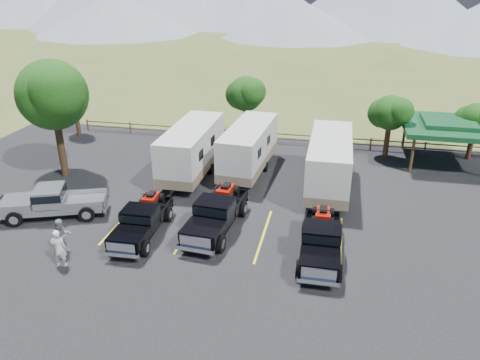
% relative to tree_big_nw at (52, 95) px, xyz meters
% --- Properties ---
extents(ground, '(320.00, 320.00, 0.00)m').
position_rel_tree_big_nw_xyz_m(ground, '(12.55, -9.03, -5.60)').
color(ground, '#465925').
rests_on(ground, ground).
extents(asphalt_lot, '(44.00, 34.00, 0.04)m').
position_rel_tree_big_nw_xyz_m(asphalt_lot, '(12.55, -6.03, -5.58)').
color(asphalt_lot, black).
rests_on(asphalt_lot, ground).
extents(stall_lines, '(12.12, 5.50, 0.01)m').
position_rel_tree_big_nw_xyz_m(stall_lines, '(12.55, -5.03, -5.55)').
color(stall_lines, yellow).
rests_on(stall_lines, asphalt_lot).
extents(tree_big_nw, '(5.54, 5.18, 7.84)m').
position_rel_tree_big_nw_xyz_m(tree_big_nw, '(0.00, 0.00, 0.00)').
color(tree_big_nw, '#311D13').
rests_on(tree_big_nw, ground).
extents(tree_ne_a, '(3.11, 2.92, 4.76)m').
position_rel_tree_big_nw_xyz_m(tree_ne_a, '(21.52, 7.99, -2.11)').
color(tree_ne_a, '#311D13').
rests_on(tree_ne_a, ground).
extents(tree_ne_b, '(2.77, 2.59, 4.27)m').
position_rel_tree_big_nw_xyz_m(tree_ne_b, '(27.52, 8.99, -2.47)').
color(tree_ne_b, '#311D13').
rests_on(tree_ne_b, ground).
extents(tree_north, '(3.46, 3.24, 5.25)m').
position_rel_tree_big_nw_xyz_m(tree_north, '(10.52, 9.99, -1.76)').
color(tree_north, '#311D13').
rests_on(tree_north, ground).
extents(tree_nw_small, '(2.59, 2.43, 3.85)m').
position_rel_tree_big_nw_xyz_m(tree_nw_small, '(-3.48, 7.99, -2.81)').
color(tree_nw_small, '#311D13').
rests_on(tree_nw_small, ground).
extents(rail_fence, '(36.12, 0.12, 1.00)m').
position_rel_tree_big_nw_xyz_m(rail_fence, '(14.55, 9.47, -4.99)').
color(rail_fence, brown).
rests_on(rail_fence, ground).
extents(pavilion, '(6.20, 6.20, 3.22)m').
position_rel_tree_big_nw_xyz_m(pavilion, '(25.55, 7.97, -2.81)').
color(pavilion, brown).
rests_on(pavilion, ground).
extents(rig_left, '(2.07, 5.55, 1.84)m').
position_rel_tree_big_nw_xyz_m(rig_left, '(8.34, -6.27, -4.67)').
color(rig_left, black).
rests_on(rig_left, asphalt_lot).
extents(rig_center, '(2.52, 6.23, 2.03)m').
position_rel_tree_big_nw_xyz_m(rig_center, '(11.97, -4.90, -4.58)').
color(rig_center, black).
rests_on(rig_center, asphalt_lot).
extents(rig_right, '(2.12, 5.80, 1.93)m').
position_rel_tree_big_nw_xyz_m(rig_right, '(17.57, -6.36, -4.63)').
color(rig_right, black).
rests_on(rig_right, asphalt_lot).
extents(trailer_left, '(2.60, 9.67, 3.37)m').
position_rel_tree_big_nw_xyz_m(trailer_left, '(8.48, 1.99, -3.79)').
color(trailer_left, silver).
rests_on(trailer_left, asphalt_lot).
extents(trailer_center, '(2.92, 9.38, 3.25)m').
position_rel_tree_big_nw_xyz_m(trailer_center, '(12.11, 3.28, -3.86)').
color(trailer_center, silver).
rests_on(trailer_center, asphalt_lot).
extents(trailer_right, '(2.62, 9.73, 3.39)m').
position_rel_tree_big_nw_xyz_m(trailer_right, '(17.60, 1.41, -3.78)').
color(trailer_right, silver).
rests_on(trailer_right, asphalt_lot).
extents(pickup_silver, '(6.19, 3.85, 1.77)m').
position_rel_tree_big_nw_xyz_m(pickup_silver, '(2.67, -5.40, -4.64)').
color(pickup_silver, '#919299').
rests_on(pickup_silver, asphalt_lot).
extents(person_a, '(0.78, 0.61, 1.91)m').
position_rel_tree_big_nw_xyz_m(person_a, '(5.71, -9.80, -4.60)').
color(person_a, silver).
rests_on(person_a, asphalt_lot).
extents(person_b, '(1.14, 1.14, 1.87)m').
position_rel_tree_big_nw_xyz_m(person_b, '(5.26, -8.77, -4.62)').
color(person_b, gray).
rests_on(person_b, asphalt_lot).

